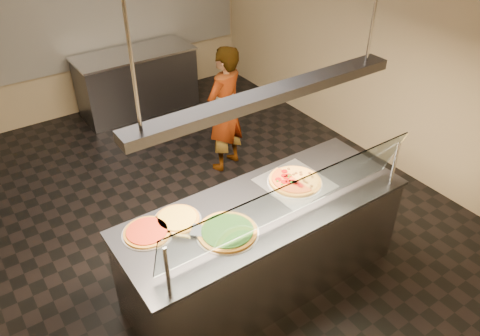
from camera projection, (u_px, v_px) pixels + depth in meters
ground at (197, 203)px, 5.47m from camera, size 5.00×6.00×0.02m
wall_back at (84, 11)px, 6.65m from camera, size 5.00×0.02×3.00m
wall_front at (458, 273)px, 2.57m from camera, size 5.00×0.02×3.00m
wall_right at (366, 36)px, 5.78m from camera, size 0.02×6.00×3.00m
tile_band at (88, 25)px, 6.74m from camera, size 4.90×0.02×1.20m
serving_counter at (263, 245)px, 4.22m from camera, size 2.55×0.94×0.93m
sneeze_guard at (293, 198)px, 3.56m from camera, size 2.31×0.18×0.54m
perforated_tray at (294, 182)px, 4.21m from camera, size 0.60×0.60×0.01m
half_pizza_pepperoni at (285, 184)px, 4.15m from camera, size 0.26×0.48×0.05m
half_pizza_sausage at (304, 176)px, 4.25m from camera, size 0.26×0.48×0.04m
pizza_spinach at (227, 231)px, 3.66m from camera, size 0.51×0.51×0.03m
pizza_cheese at (177, 219)px, 3.79m from camera, size 0.39×0.39×0.03m
pizza_tomato at (147, 232)px, 3.66m from camera, size 0.40×0.40×0.03m
pizza_spatula at (188, 233)px, 3.63m from camera, size 0.28×0.17×0.02m
prep_table at (137, 82)px, 7.14m from camera, size 1.77×0.74×0.93m
worker at (225, 110)px, 5.66m from camera, size 0.68×0.56×1.60m
heat_lamp_housing at (269, 95)px, 3.38m from camera, size 2.30×0.18×0.08m
lamp_rod_left at (130, 51)px, 2.60m from camera, size 0.02×0.02×1.01m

